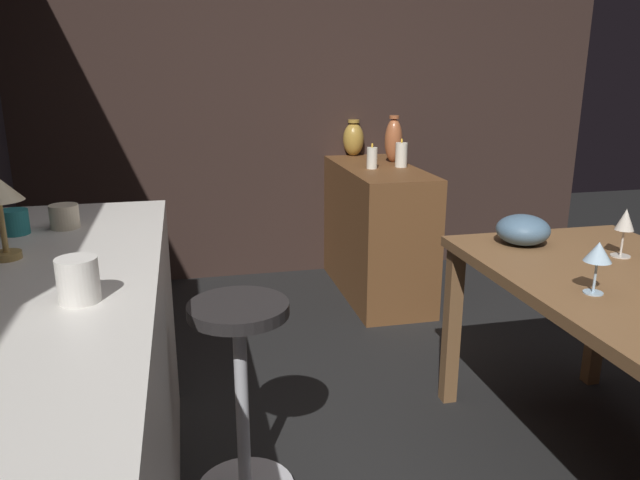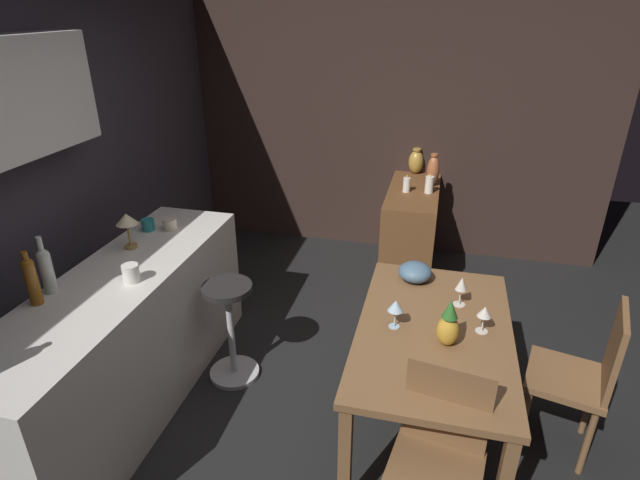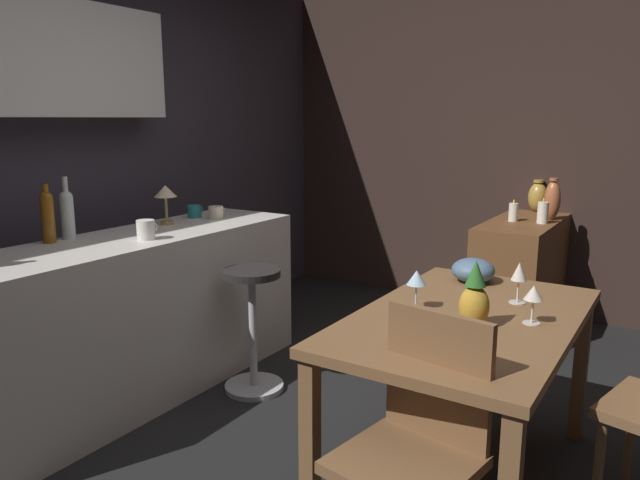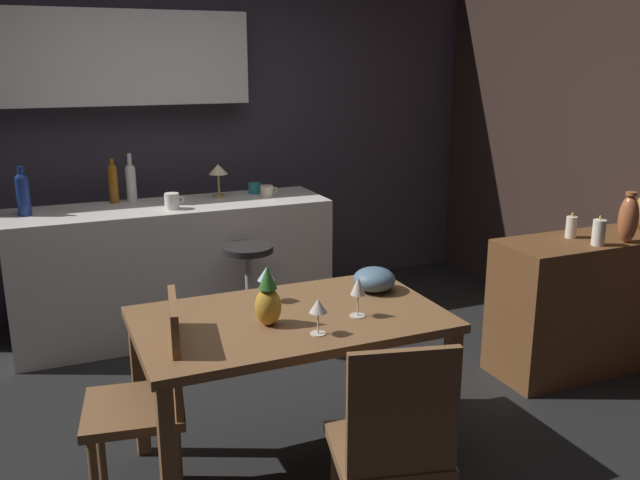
# 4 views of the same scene
# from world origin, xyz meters

# --- Properties ---
(ground_plane) EXTENTS (9.00, 9.00, 0.00)m
(ground_plane) POSITION_xyz_m (0.00, 0.00, 0.00)
(ground_plane) COLOR black
(wall_kitchen_back) EXTENTS (5.20, 0.33, 2.60)m
(wall_kitchen_back) POSITION_xyz_m (-0.06, 2.08, 1.41)
(wall_kitchen_back) COLOR #38333D
(wall_kitchen_back) RESTS_ON ground_plane
(wall_side_right) EXTENTS (0.10, 4.40, 2.60)m
(wall_side_right) POSITION_xyz_m (2.55, 0.30, 1.30)
(wall_side_right) COLOR #33231E
(wall_side_right) RESTS_ON ground_plane
(dining_table) EXTENTS (1.36, 0.81, 0.74)m
(dining_table) POSITION_xyz_m (0.02, -0.43, 0.65)
(dining_table) COLOR brown
(dining_table) RESTS_ON ground_plane
(kitchen_counter) EXTENTS (2.10, 0.60, 0.90)m
(kitchen_counter) POSITION_xyz_m (-0.15, 1.38, 0.45)
(kitchen_counter) COLOR silver
(kitchen_counter) RESTS_ON ground_plane
(sideboard_cabinet) EXTENTS (1.10, 0.44, 0.82)m
(sideboard_cabinet) POSITION_xyz_m (2.00, -0.16, 0.41)
(sideboard_cabinet) COLOR brown
(sideboard_cabinet) RESTS_ON ground_plane
(chair_near_window) EXTENTS (0.46, 0.46, 0.92)m
(chair_near_window) POSITION_xyz_m (-0.62, -0.49, 0.51)
(chair_near_window) COLOR brown
(chair_near_window) RESTS_ON ground_plane
(chair_by_doorway) EXTENTS (0.48, 0.48, 0.94)m
(chair_by_doorway) POSITION_xyz_m (0.10, -1.22, 0.52)
(chair_by_doorway) COLOR brown
(chair_by_doorway) RESTS_ON ground_plane
(bar_stool) EXTENTS (0.34, 0.34, 0.71)m
(bar_stool) POSITION_xyz_m (0.22, 0.86, 0.38)
(bar_stool) COLOR #262323
(bar_stool) RESTS_ON ground_plane
(wine_glass_left) EXTENTS (0.08, 0.08, 0.17)m
(wine_glass_left) POSITION_xyz_m (-0.02, -0.21, 0.87)
(wine_glass_left) COLOR silver
(wine_glass_left) RESTS_ON dining_table
(wine_glass_right) EXTENTS (0.07, 0.07, 0.18)m
(wine_glass_right) POSITION_xyz_m (0.29, -0.55, 0.87)
(wine_glass_right) COLOR silver
(wine_glass_right) RESTS_ON dining_table
(wine_glass_center) EXTENTS (0.07, 0.07, 0.15)m
(wine_glass_center) POSITION_xyz_m (0.05, -0.67, 0.86)
(wine_glass_center) COLOR silver
(wine_glass_center) RESTS_ON dining_table
(pineapple_centerpiece) EXTENTS (0.11, 0.11, 0.26)m
(pineapple_centerpiece) POSITION_xyz_m (-0.10, -0.49, 0.85)
(pineapple_centerpiece) COLOR gold
(pineapple_centerpiece) RESTS_ON dining_table
(fruit_bowl) EXTENTS (0.21, 0.21, 0.12)m
(fruit_bowl) POSITION_xyz_m (0.52, -0.28, 0.80)
(fruit_bowl) COLOR slate
(fruit_bowl) RESTS_ON dining_table
(wine_bottle_cobalt) EXTENTS (0.08, 0.08, 0.31)m
(wine_bottle_cobalt) POSITION_xyz_m (-1.04, 1.43, 1.05)
(wine_bottle_cobalt) COLOR navy
(wine_bottle_cobalt) RESTS_ON kitchen_counter
(wine_bottle_amber) EXTENTS (0.06, 0.06, 0.30)m
(wine_bottle_amber) POSITION_xyz_m (-0.48, 1.60, 1.05)
(wine_bottle_amber) COLOR #8C5114
(wine_bottle_amber) RESTS_ON kitchen_counter
(wine_bottle_clear) EXTENTS (0.07, 0.07, 0.33)m
(wine_bottle_clear) POSITION_xyz_m (-0.37, 1.61, 1.04)
(wine_bottle_clear) COLOR silver
(wine_bottle_clear) RESTS_ON kitchen_counter
(cup_cream) EXTENTS (0.13, 0.09, 0.08)m
(cup_cream) POSITION_xyz_m (0.54, 1.40, 0.94)
(cup_cream) COLOR beige
(cup_cream) RESTS_ON kitchen_counter
(cup_white) EXTENTS (0.13, 0.09, 0.10)m
(cup_white) POSITION_xyz_m (-0.16, 1.25, 0.95)
(cup_white) COLOR white
(cup_white) RESTS_ON kitchen_counter
(cup_teal) EXTENTS (0.12, 0.09, 0.08)m
(cup_teal) POSITION_xyz_m (0.49, 1.54, 0.94)
(cup_teal) COLOR teal
(cup_teal) RESTS_ON kitchen_counter
(counter_lamp) EXTENTS (0.13, 0.13, 0.24)m
(counter_lamp) POSITION_xyz_m (0.22, 1.50, 1.08)
(counter_lamp) COLOR #A58447
(counter_lamp) RESTS_ON kitchen_counter
(pillar_candle_tall) EXTENTS (0.06, 0.06, 0.15)m
(pillar_candle_tall) POSITION_xyz_m (1.92, -0.10, 0.88)
(pillar_candle_tall) COLOR white
(pillar_candle_tall) RESTS_ON sideboard_cabinet
(pillar_candle_short) EXTENTS (0.07, 0.07, 0.17)m
(pillar_candle_short) POSITION_xyz_m (1.94, -0.29, 0.89)
(pillar_candle_short) COLOR white
(pillar_candle_short) RESTS_ON sideboard_cabinet
(vase_copper) EXTENTS (0.11, 0.11, 0.29)m
(vase_copper) POSITION_xyz_m (2.13, -0.31, 0.96)
(vase_copper) COLOR #B26038
(vase_copper) RESTS_ON sideboard_cabinet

